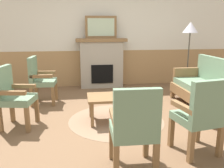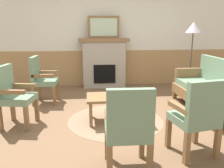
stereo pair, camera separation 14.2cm
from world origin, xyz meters
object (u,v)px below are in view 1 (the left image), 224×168
object	(u,v)px
armchair_front_left	(201,114)
armchair_front_center	(134,126)
framed_picture	(101,27)
book_on_table	(127,93)
couch	(208,90)
coffee_table	(116,99)
armchair_near_fireplace	(40,78)
floor_lamp_by_couch	(190,32)
fireplace	(101,63)
armchair_by_window_left	(13,94)

from	to	relation	value
armchair_front_left	armchair_front_center	xyz separation A→B (m)	(-0.88, -0.24, 0.00)
armchair_front_left	framed_picture	bearing A→B (deg)	103.36
framed_picture	book_on_table	xyz separation A→B (m)	(0.21, -2.31, -1.10)
couch	coffee_table	size ratio (longest dim) A/B	1.88
armchair_front_center	armchair_near_fireplace	bearing A→B (deg)	117.61
coffee_table	framed_picture	bearing A→B (deg)	90.40
couch	armchair_near_fireplace	distance (m)	3.35
armchair_near_fireplace	floor_lamp_by_couch	distance (m)	3.60
framed_picture	armchair_front_left	bearing A→B (deg)	-76.64
armchair_front_left	book_on_table	bearing A→B (deg)	116.22
fireplace	armchair_near_fireplace	size ratio (longest dim) A/B	1.33
couch	armchair_front_center	xyz separation A→B (m)	(-1.87, -1.77, 0.14)
fireplace	floor_lamp_by_couch	distance (m)	2.32
armchair_by_window_left	armchair_front_left	world-z (taller)	same
coffee_table	armchair_near_fireplace	xyz separation A→B (m)	(-1.41, 1.15, 0.15)
couch	armchair_by_window_left	bearing A→B (deg)	-174.61
armchair_near_fireplace	armchair_by_window_left	xyz separation A→B (m)	(-0.23, -1.17, 0.00)
coffee_table	armchair_by_window_left	size ratio (longest dim) A/B	0.98
couch	floor_lamp_by_couch	xyz separation A→B (m)	(0.21, 1.36, 1.05)
book_on_table	armchair_front_left	xyz separation A→B (m)	(0.64, -1.31, 0.08)
armchair_front_left	armchair_front_center	size ratio (longest dim) A/B	1.00
coffee_table	book_on_table	size ratio (longest dim) A/B	5.16
framed_picture	armchair_by_window_left	distance (m)	3.08
book_on_table	armchair_near_fireplace	size ratio (longest dim) A/B	0.19
couch	coffee_table	world-z (taller)	couch
coffee_table	book_on_table	xyz separation A→B (m)	(0.20, 0.08, 0.07)
book_on_table	framed_picture	bearing A→B (deg)	95.32
coffee_table	armchair_front_center	world-z (taller)	armchair_front_center
couch	armchair_near_fireplace	bearing A→B (deg)	165.39
armchair_by_window_left	armchair_front_center	distance (m)	2.16
armchair_by_window_left	armchair_near_fireplace	bearing A→B (deg)	78.72
fireplace	armchair_front_center	xyz separation A→B (m)	(-0.02, -3.86, -0.11)
couch	armchair_front_left	bearing A→B (deg)	-122.79
book_on_table	armchair_by_window_left	bearing A→B (deg)	-176.78
armchair_by_window_left	floor_lamp_by_couch	size ratio (longest dim) A/B	0.58
coffee_table	armchair_front_center	distance (m)	1.47
armchair_front_left	fireplace	bearing A→B (deg)	103.36
framed_picture	coffee_table	world-z (taller)	framed_picture
fireplace	couch	xyz separation A→B (m)	(1.84, -2.08, -0.26)
framed_picture	armchair_near_fireplace	bearing A→B (deg)	-138.23
armchair_by_window_left	armchair_front_center	size ratio (longest dim) A/B	1.00
coffee_table	armchair_near_fireplace	world-z (taller)	armchair_near_fireplace
armchair_near_fireplace	armchair_by_window_left	bearing A→B (deg)	-101.28
fireplace	book_on_table	bearing A→B (deg)	-84.68
book_on_table	floor_lamp_by_couch	xyz separation A→B (m)	(1.84, 1.58, 1.00)
armchair_near_fireplace	armchair_front_center	size ratio (longest dim) A/B	1.00
fireplace	floor_lamp_by_couch	world-z (taller)	floor_lamp_by_couch
couch	armchair_by_window_left	xyz separation A→B (m)	(-3.47, -0.33, 0.14)
fireplace	couch	size ratio (longest dim) A/B	0.72
armchair_near_fireplace	armchair_front_left	size ratio (longest dim) A/B	1.00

